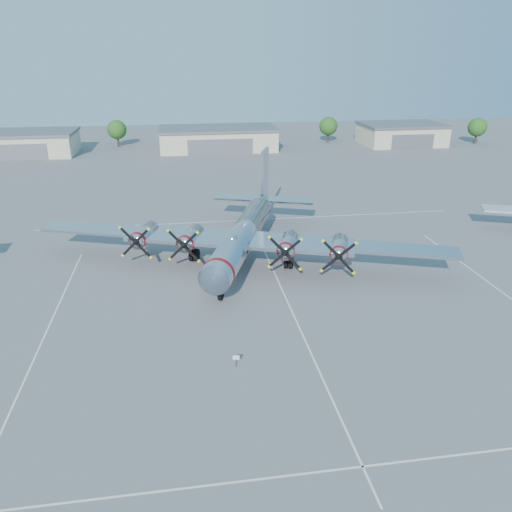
{
  "coord_description": "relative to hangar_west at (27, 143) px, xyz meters",
  "views": [
    {
      "loc": [
        -9.62,
        -43.22,
        22.67
      ],
      "look_at": [
        -2.44,
        3.57,
        3.2
      ],
      "focal_mm": 35.0,
      "sensor_mm": 36.0,
      "label": 1
    }
  ],
  "objects": [
    {
      "name": "hangar_east",
      "position": [
        93.0,
        0.0,
        0.0
      ],
      "size": [
        20.6,
        14.6,
        5.4
      ],
      "color": "#C3B79B",
      "rests_on": "ground"
    },
    {
      "name": "main_bomber_b29",
      "position": [
        42.29,
        -71.04,
        -2.71
      ],
      "size": [
        55.06,
        46.05,
        10.39
      ],
      "primitive_type": null,
      "rotation": [
        0.0,
        0.0,
        -0.34
      ],
      "color": "silver",
      "rests_on": "ground"
    },
    {
      "name": "tree_west",
      "position": [
        20.0,
        8.04,
        1.51
      ],
      "size": [
        4.8,
        4.8,
        6.64
      ],
      "color": "#382619",
      "rests_on": "ground"
    },
    {
      "name": "tree_far_east",
      "position": [
        113.0,
        -1.96,
        1.51
      ],
      "size": [
        4.8,
        4.8,
        6.64
      ],
      "color": "#382619",
      "rests_on": "ground"
    },
    {
      "name": "hangar_center",
      "position": [
        45.0,
        -0.0,
        -0.0
      ],
      "size": [
        28.6,
        14.6,
        5.4
      ],
      "color": "#C3B79B",
      "rests_on": "ground"
    },
    {
      "name": "tree_east",
      "position": [
        75.0,
        6.04,
        1.51
      ],
      "size": [
        4.8,
        4.8,
        6.64
      ],
      "color": "#382619",
      "rests_on": "ground"
    },
    {
      "name": "info_placard",
      "position": [
        38.79,
        -92.78,
        -2.02
      ],
      "size": [
        0.52,
        0.09,
        0.99
      ],
      "rotation": [
        0.0,
        0.0,
        -0.1
      ],
      "color": "black",
      "rests_on": "ground"
    },
    {
      "name": "ground",
      "position": [
        45.0,
        -81.96,
        -2.71
      ],
      "size": [
        260.0,
        260.0,
        0.0
      ],
      "primitive_type": "plane",
      "color": "#5D5D60",
      "rests_on": "ground"
    },
    {
      "name": "hangar_west",
      "position": [
        0.0,
        0.0,
        0.0
      ],
      "size": [
        22.6,
        14.6,
        5.4
      ],
      "color": "#C3B79B",
      "rests_on": "ground"
    },
    {
      "name": "parking_lines",
      "position": [
        45.0,
        -83.71,
        -2.71
      ],
      "size": [
        60.0,
        50.08,
        0.01
      ],
      "color": "silver",
      "rests_on": "ground"
    }
  ]
}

